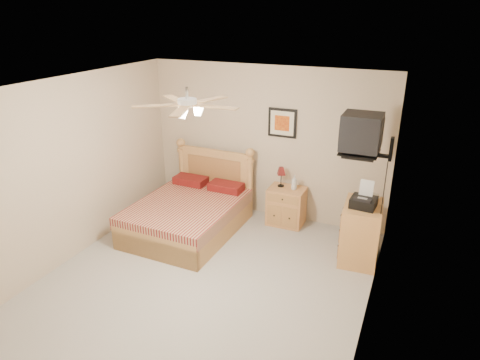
# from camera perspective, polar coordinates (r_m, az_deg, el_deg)

# --- Properties ---
(floor) EXTENTS (4.50, 4.50, 0.00)m
(floor) POSITION_cam_1_polar(r_m,az_deg,el_deg) (5.69, -4.89, -13.50)
(floor) COLOR gray
(floor) RESTS_ON ground
(ceiling) EXTENTS (4.00, 4.50, 0.04)m
(ceiling) POSITION_cam_1_polar(r_m,az_deg,el_deg) (4.71, -5.88, 12.13)
(ceiling) COLOR white
(ceiling) RESTS_ON ground
(wall_back) EXTENTS (4.00, 0.04, 2.50)m
(wall_back) POSITION_cam_1_polar(r_m,az_deg,el_deg) (7.00, 3.50, 4.92)
(wall_back) COLOR #BDA88B
(wall_back) RESTS_ON ground
(wall_front) EXTENTS (4.00, 0.04, 2.50)m
(wall_front) POSITION_cam_1_polar(r_m,az_deg,el_deg) (3.55, -23.60, -15.36)
(wall_front) COLOR #BDA88B
(wall_front) RESTS_ON ground
(wall_left) EXTENTS (0.04, 4.50, 2.50)m
(wall_left) POSITION_cam_1_polar(r_m,az_deg,el_deg) (6.23, -21.71, 1.18)
(wall_left) COLOR #BDA88B
(wall_left) RESTS_ON ground
(wall_right) EXTENTS (0.04, 4.50, 2.50)m
(wall_right) POSITION_cam_1_polar(r_m,az_deg,el_deg) (4.54, 17.55, -5.91)
(wall_right) COLOR #BDA88B
(wall_right) RESTS_ON ground
(bed) EXTENTS (1.46, 1.90, 1.21)m
(bed) POSITION_cam_1_polar(r_m,az_deg,el_deg) (6.62, -7.15, -2.22)
(bed) COLOR #AE804A
(bed) RESTS_ON ground
(nightstand) EXTENTS (0.57, 0.43, 0.62)m
(nightstand) POSITION_cam_1_polar(r_m,az_deg,el_deg) (6.99, 6.19, -3.48)
(nightstand) COLOR #BA6C39
(nightstand) RESTS_ON ground
(table_lamp) EXTENTS (0.22, 0.22, 0.32)m
(table_lamp) POSITION_cam_1_polar(r_m,az_deg,el_deg) (6.89, 5.51, 0.43)
(table_lamp) COLOR #5E1514
(table_lamp) RESTS_ON nightstand
(lotion_bottle) EXTENTS (0.10, 0.10, 0.24)m
(lotion_bottle) POSITION_cam_1_polar(r_m,az_deg,el_deg) (6.80, 7.24, -0.33)
(lotion_bottle) COLOR silver
(lotion_bottle) RESTS_ON nightstand
(framed_picture) EXTENTS (0.46, 0.04, 0.46)m
(framed_picture) POSITION_cam_1_polar(r_m,az_deg,el_deg) (6.80, 5.67, 7.58)
(framed_picture) COLOR black
(framed_picture) RESTS_ON wall_back
(dresser) EXTENTS (0.54, 0.74, 0.84)m
(dresser) POSITION_cam_1_polar(r_m,az_deg,el_deg) (6.17, 15.79, -6.74)
(dresser) COLOR tan
(dresser) RESTS_ON ground
(fax_machine) EXTENTS (0.35, 0.37, 0.34)m
(fax_machine) POSITION_cam_1_polar(r_m,az_deg,el_deg) (5.85, 16.25, -1.94)
(fax_machine) COLOR black
(fax_machine) RESTS_ON dresser
(magazine_lower) EXTENTS (0.28, 0.33, 0.03)m
(magazine_lower) POSITION_cam_1_polar(r_m,az_deg,el_deg) (6.19, 15.96, -2.15)
(magazine_lower) COLOR beige
(magazine_lower) RESTS_ON dresser
(magazine_upper) EXTENTS (0.24, 0.29, 0.02)m
(magazine_upper) POSITION_cam_1_polar(r_m,az_deg,el_deg) (6.22, 16.09, -1.84)
(magazine_upper) COLOR gray
(magazine_upper) RESTS_ON magazine_lower
(wall_tv) EXTENTS (0.56, 0.46, 0.58)m
(wall_tv) POSITION_cam_1_polar(r_m,az_deg,el_deg) (5.61, 17.37, 5.60)
(wall_tv) COLOR black
(wall_tv) RESTS_ON wall_right
(ceiling_fan) EXTENTS (1.14, 1.14, 0.28)m
(ceiling_fan) POSITION_cam_1_polar(r_m,az_deg,el_deg) (4.57, -7.04, 9.98)
(ceiling_fan) COLOR white
(ceiling_fan) RESTS_ON ceiling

